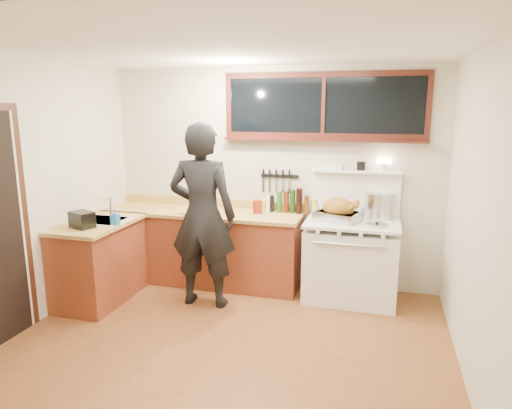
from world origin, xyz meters
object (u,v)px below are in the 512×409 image
(man, at_px, (202,216))
(roast_turkey, at_px, (339,211))
(vintage_stove, at_px, (351,259))
(cutting_board, at_px, (198,210))

(man, xyz_separation_m, roast_turkey, (1.38, 0.58, 0.01))
(vintage_stove, height_order, man, man)
(cutting_board, height_order, roast_turkey, roast_turkey)
(man, height_order, cutting_board, man)
(vintage_stove, distance_m, roast_turkey, 0.56)
(vintage_stove, relative_size, man, 0.79)
(roast_turkey, bearing_deg, vintage_stove, -0.26)
(cutting_board, bearing_deg, roast_turkey, 4.91)
(man, relative_size, roast_turkey, 3.59)
(cutting_board, bearing_deg, vintage_stove, 4.45)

